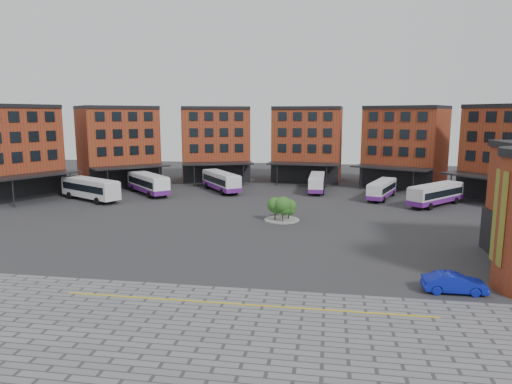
# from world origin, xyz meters

# --- Properties ---
(ground) EXTENTS (160.00, 160.00, 0.00)m
(ground) POSITION_xyz_m (0.00, 0.00, 0.00)
(ground) COLOR #28282B
(ground) RESTS_ON ground
(paving_zone) EXTENTS (50.00, 22.00, 0.02)m
(paving_zone) POSITION_xyz_m (2.00, -22.00, 0.01)
(paving_zone) COLOR slate
(paving_zone) RESTS_ON ground
(yellow_line) EXTENTS (26.00, 0.15, 0.02)m
(yellow_line) POSITION_xyz_m (2.00, -14.00, 0.03)
(yellow_line) COLOR gold
(yellow_line) RESTS_ON paving_zone
(main_building) EXTENTS (94.14, 42.48, 14.60)m
(main_building) POSITION_xyz_m (-4.77, 38.25, 7.23)
(main_building) COLOR brown
(main_building) RESTS_ON ground
(tree_island) EXTENTS (4.40, 4.40, 3.16)m
(tree_island) POSITION_xyz_m (2.13, 11.60, 1.71)
(tree_island) COLOR gray
(tree_island) RESTS_ON ground
(bus_a) EXTENTS (11.71, 8.17, 3.36)m
(bus_a) POSITION_xyz_m (-28.39, 20.66, 2.00)
(bus_a) COLOR silver
(bus_a) RESTS_ON ground
(bus_b) EXTENTS (10.22, 10.53, 3.36)m
(bus_b) POSITION_xyz_m (-21.87, 27.44, 1.82)
(bus_b) COLOR white
(bus_b) RESTS_ON ground
(bus_c) EXTENTS (8.86, 11.16, 3.30)m
(bus_c) POSITION_xyz_m (-10.61, 32.12, 1.79)
(bus_c) COLOR silver
(bus_c) RESTS_ON ground
(bus_d) EXTENTS (2.71, 10.49, 2.95)m
(bus_d) POSITION_xyz_m (5.62, 34.37, 1.60)
(bus_d) COLOR white
(bus_d) RESTS_ON ground
(bus_e) EXTENTS (5.52, 10.27, 2.84)m
(bus_e) POSITION_xyz_m (15.86, 29.22, 1.54)
(bus_e) COLOR silver
(bus_e) RESTS_ON ground
(bus_f) EXTENTS (9.31, 10.02, 3.14)m
(bus_f) POSITION_xyz_m (22.95, 24.79, 1.70)
(bus_f) COLOR silver
(bus_f) RESTS_ON ground
(blue_car) EXTENTS (4.57, 1.69, 1.49)m
(blue_car) POSITION_xyz_m (16.98, -9.36, 0.75)
(blue_car) COLOR #0C19A2
(blue_car) RESTS_ON ground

